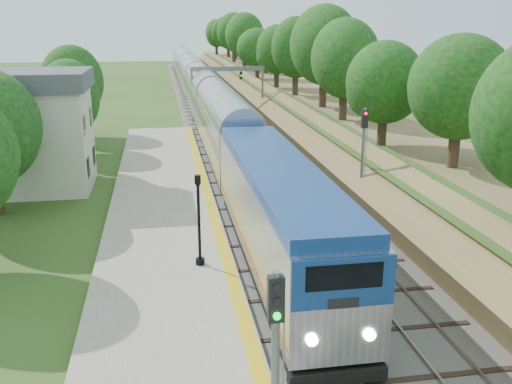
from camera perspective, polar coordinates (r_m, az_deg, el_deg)
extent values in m
cube|color=#4C4944|center=(70.91, -3.68, 7.76)|extent=(9.50, 170.00, 0.12)
cube|color=gray|center=(70.67, -5.90, 7.79)|extent=(0.08, 170.00, 0.16)
cube|color=gray|center=(70.77, -4.73, 7.83)|extent=(0.08, 170.00, 0.16)
cube|color=gray|center=(71.02, -2.65, 7.91)|extent=(0.08, 170.00, 0.16)
cube|color=gray|center=(71.21, -1.49, 7.94)|extent=(0.08, 170.00, 0.16)
cube|color=gray|center=(27.91, -9.09, -6.51)|extent=(6.40, 68.00, 0.38)
cube|color=gold|center=(27.97, -3.24, -5.83)|extent=(0.55, 68.00, 0.01)
cube|color=brown|center=(72.26, 3.90, 9.08)|extent=(9.00, 170.00, 3.00)
cube|color=brown|center=(71.50, 0.82, 8.87)|extent=(4.47, 170.00, 4.54)
cylinder|color=#332316|center=(71.61, 2.76, 11.29)|extent=(0.60, 0.60, 2.62)
sphere|color=black|center=(71.36, 2.80, 14.14)|extent=(5.70, 5.70, 5.70)
cylinder|color=#332316|center=(120.82, -2.36, 13.52)|extent=(0.60, 0.60, 2.62)
sphere|color=black|center=(120.67, -2.39, 15.21)|extent=(5.70, 5.70, 5.70)
cube|color=silver|center=(41.41, -21.86, 4.82)|extent=(8.00, 6.00, 6.80)
cube|color=#4B4D52|center=(40.85, -22.47, 10.30)|extent=(8.60, 6.60, 1.20)
cube|color=black|center=(39.33, -16.43, 2.37)|extent=(0.05, 1.10, 1.30)
cube|color=black|center=(42.81, -15.90, 3.55)|extent=(0.05, 1.10, 1.30)
cube|color=black|center=(38.76, -16.77, 6.38)|extent=(0.05, 1.10, 1.30)
cube|color=black|center=(42.29, -16.20, 7.24)|extent=(0.05, 1.10, 1.30)
cylinder|color=slate|center=(65.28, -6.37, 9.61)|extent=(0.24, 0.24, 6.20)
cylinder|color=slate|center=(66.19, 0.66, 9.81)|extent=(0.24, 0.24, 6.20)
cube|color=slate|center=(65.33, -2.87, 12.21)|extent=(8.40, 0.25, 0.50)
cube|color=black|center=(65.00, -5.08, 11.48)|extent=(0.30, 0.20, 0.90)
cube|color=black|center=(65.43, -1.52, 11.57)|extent=(0.30, 0.20, 0.90)
cylinder|color=#332316|center=(37.68, -19.75, 0.53)|extent=(0.60, 0.60, 2.45)
sphere|color=black|center=(36.95, -20.26, 5.49)|extent=(5.32, 5.32, 5.32)
cylinder|color=#332316|center=(53.08, -16.90, 5.30)|extent=(0.60, 0.60, 2.45)
sphere|color=black|center=(52.56, -17.21, 8.85)|extent=(5.32, 5.32, 5.32)
cube|color=black|center=(26.88, 2.12, -6.28)|extent=(2.95, 18.44, 0.64)
cube|color=#B7BAC1|center=(26.12, 2.17, -1.96)|extent=(3.20, 19.21, 3.63)
cube|color=navy|center=(25.54, 2.22, 2.39)|extent=(3.07, 18.44, 0.47)
cube|color=navy|center=(17.10, 8.76, -8.97)|extent=(3.17, 0.10, 1.60)
cube|color=black|center=(16.98, 8.84, -8.38)|extent=(2.35, 0.06, 0.80)
cube|color=#A82A10|center=(26.54, 2.14, -4.47)|extent=(3.22, 18.83, 0.11)
cube|color=#B7BAC1|center=(46.22, -3.05, 5.82)|extent=(3.20, 21.35, 4.16)
cube|color=#B7BAC1|center=(67.81, -5.19, 9.28)|extent=(3.20, 21.35, 4.16)
cube|color=#B7BAC1|center=(89.57, -6.31, 11.06)|extent=(3.20, 21.35, 4.16)
cube|color=#B7BAC1|center=(111.41, -7.00, 12.14)|extent=(3.20, 21.35, 4.16)
cube|color=#B7BAC1|center=(133.28, -7.47, 12.86)|extent=(3.20, 21.35, 4.16)
cylinder|color=black|center=(26.48, -5.60, -6.91)|extent=(0.42, 0.42, 0.29)
cylinder|color=black|center=(25.79, -5.72, -3.12)|extent=(0.13, 0.13, 3.72)
cube|color=black|center=(25.17, -5.85, 1.27)|extent=(0.30, 0.30, 0.38)
cube|color=silver|center=(25.17, -5.85, 1.27)|extent=(0.21, 0.21, 0.29)
cube|color=black|center=(11.91, 2.00, -10.63)|extent=(0.34, 0.22, 1.01)
cylinder|color=#0CE526|center=(11.79, 2.13, -10.92)|extent=(0.16, 0.06, 0.16)
cylinder|color=slate|center=(33.27, 10.58, 2.86)|extent=(0.18, 0.18, 6.33)
cube|color=black|center=(32.76, 10.82, 7.19)|extent=(0.35, 0.22, 1.02)
cylinder|color=#FF0C0C|center=(32.64, 10.90, 7.15)|extent=(0.16, 0.06, 0.16)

